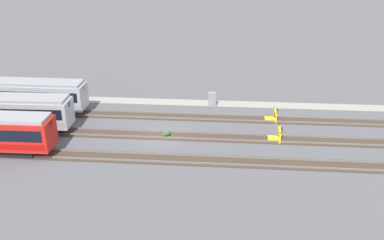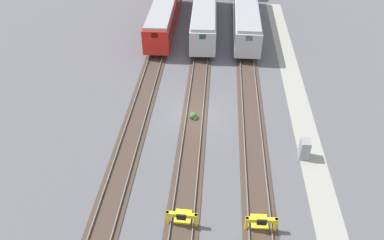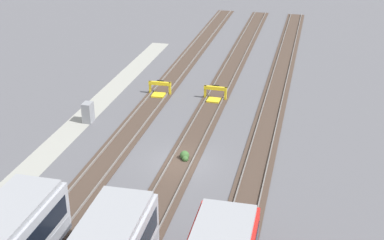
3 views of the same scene
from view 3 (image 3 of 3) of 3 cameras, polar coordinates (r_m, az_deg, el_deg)
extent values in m
plane|color=#5B5B60|center=(35.98, -1.14, -4.58)|extent=(400.00, 400.00, 0.00)
cube|color=#9E9E93|center=(39.18, -14.65, -2.87)|extent=(54.00, 2.00, 0.01)
cube|color=#47382D|center=(37.38, -8.55, -3.63)|extent=(90.00, 2.23, 0.06)
cube|color=slate|center=(37.09, -7.53, -3.62)|extent=(90.00, 0.07, 0.15)
cube|color=slate|center=(37.59, -9.58, -3.36)|extent=(90.00, 0.07, 0.15)
cube|color=#47382D|center=(35.96, -1.14, -4.54)|extent=(90.00, 2.24, 0.06)
cube|color=slate|center=(35.76, -0.03, -4.52)|extent=(90.00, 0.07, 0.15)
cube|color=slate|center=(36.08, -2.25, -4.26)|extent=(90.00, 0.07, 0.15)
cube|color=#47382D|center=(35.19, 6.75, -5.42)|extent=(90.00, 2.23, 0.06)
cube|color=slate|center=(35.08, 7.93, -5.39)|extent=(90.00, 0.07, 0.15)
cube|color=slate|center=(35.21, 5.60, -5.15)|extent=(90.00, 0.07, 0.15)
cube|color=#1E843D|center=(25.74, 4.13, -9.62)|extent=(0.09, 0.70, 0.56)
cube|color=#1E843D|center=(28.65, -15.69, -6.74)|extent=(0.08, 0.70, 0.56)
cube|color=#1E843D|center=(26.82, -6.57, -8.19)|extent=(0.10, 0.70, 0.56)
cube|color=yellow|center=(46.98, -2.38, 3.36)|extent=(0.18, 0.18, 1.15)
cube|color=yellow|center=(47.44, -4.49, 3.51)|extent=(0.18, 0.18, 1.15)
cube|color=yellow|center=(47.05, -3.45, 3.92)|extent=(0.29, 2.01, 0.30)
cube|color=yellow|center=(46.88, -3.60, 2.65)|extent=(1.13, 1.11, 0.18)
cube|color=black|center=(47.21, -3.39, 3.99)|extent=(0.14, 0.60, 0.44)
cube|color=yellow|center=(45.89, 3.59, 2.81)|extent=(0.19, 0.19, 1.15)
cube|color=yellow|center=(46.27, 1.41, 3.03)|extent=(0.19, 0.19, 1.15)
cube|color=yellow|center=(45.92, 2.51, 3.41)|extent=(0.31, 2.01, 0.30)
cube|color=yellow|center=(45.75, 2.33, 2.11)|extent=(1.14, 1.12, 0.18)
cube|color=black|center=(46.08, 2.56, 3.49)|extent=(0.14, 0.60, 0.44)
cube|color=gray|center=(42.33, -11.03, 0.79)|extent=(0.90, 0.70, 1.60)
cube|color=#333338|center=(42.38, -11.50, 1.14)|extent=(0.70, 0.04, 0.36)
sphere|color=#38602D|center=(36.31, -0.80, -3.79)|extent=(0.64, 0.64, 0.64)
sphere|color=#38602D|center=(36.07, -0.73, -4.17)|extent=(0.44, 0.44, 0.44)
sphere|color=#38602D|center=(36.60, -0.99, -3.79)|extent=(0.36, 0.36, 0.36)
camera|label=1|loc=(49.17, 58.04, 15.72)|focal=42.00mm
camera|label=2|loc=(57.63, 4.13, 27.03)|focal=35.00mm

